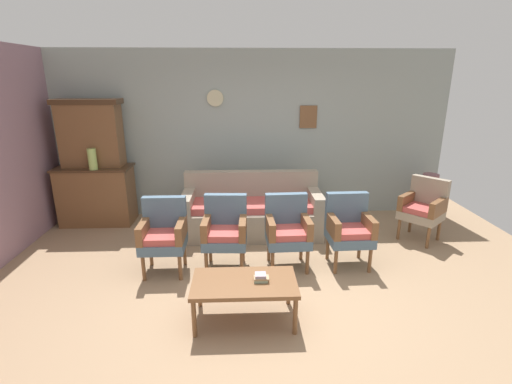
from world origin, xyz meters
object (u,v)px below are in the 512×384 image
at_px(side_cabinet, 97,195).
at_px(wingback_chair_by_fireplace, 423,207).
at_px(floral_couch, 252,213).
at_px(armchair_near_cabinet, 287,228).
at_px(vase_on_cabinet, 92,159).
at_px(coffee_table, 244,285).
at_px(armchair_row_middle, 349,227).
at_px(armchair_by_doorway, 225,229).
at_px(armchair_near_couch_end, 164,233).
at_px(floor_vase_by_wall, 428,197).
at_px(book_stack_on_table, 261,278).

xyz_separation_m(side_cabinet, wingback_chair_by_fireplace, (4.91, -0.85, 0.03)).
distance_m(floral_couch, wingback_chair_by_fireplace, 2.48).
bearing_deg(armchair_near_cabinet, vase_on_cabinet, 153.56).
distance_m(side_cabinet, coffee_table, 3.52).
height_order(armchair_near_cabinet, armchair_row_middle, same).
bearing_deg(vase_on_cabinet, side_cabinet, 112.46).
bearing_deg(armchair_by_doorway, armchair_near_cabinet, -0.32).
bearing_deg(armchair_by_doorway, armchair_near_couch_end, -174.73).
height_order(armchair_near_cabinet, coffee_table, armchair_near_cabinet).
height_order(armchair_near_cabinet, wingback_chair_by_fireplace, same).
height_order(armchair_near_couch_end, armchair_row_middle, same).
distance_m(vase_on_cabinet, armchair_near_couch_end, 2.04).
xyz_separation_m(floral_couch, armchair_by_doorway, (-0.36, -1.04, 0.17)).
relative_size(armchair_near_couch_end, armchair_row_middle, 1.00).
relative_size(armchair_near_couch_end, armchair_by_doorway, 1.00).
bearing_deg(armchair_near_couch_end, side_cabinet, 130.14).
bearing_deg(armchair_row_middle, floor_vase_by_wall, 40.09).
bearing_deg(armchair_by_doorway, side_cabinet, 143.41).
bearing_deg(floor_vase_by_wall, wingback_chair_by_fireplace, -121.10).
relative_size(side_cabinet, armchair_near_cabinet, 1.28).
bearing_deg(vase_on_cabinet, armchair_by_doorway, -34.30).
bearing_deg(armchair_near_cabinet, side_cabinet, 151.36).
xyz_separation_m(armchair_by_doorway, coffee_table, (0.22, -1.08, -0.12)).
bearing_deg(vase_on_cabinet, book_stack_on_table, -45.64).
relative_size(side_cabinet, armchair_row_middle, 1.28).
bearing_deg(floor_vase_by_wall, coffee_table, -140.06).
xyz_separation_m(armchair_row_middle, book_stack_on_table, (-1.15, -1.09, -0.05)).
bearing_deg(armchair_near_cabinet, floor_vase_by_wall, 30.46).
height_order(vase_on_cabinet, book_stack_on_table, vase_on_cabinet).
relative_size(vase_on_cabinet, book_stack_on_table, 2.26).
relative_size(armchair_near_cabinet, coffee_table, 0.90).
height_order(book_stack_on_table, floor_vase_by_wall, floor_vase_by_wall).
distance_m(wingback_chair_by_fireplace, book_stack_on_table, 3.02).
relative_size(armchair_row_middle, floor_vase_by_wall, 1.16).
relative_size(armchair_near_couch_end, armchair_near_cabinet, 1.00).
bearing_deg(wingback_chair_by_fireplace, side_cabinet, 170.18).
height_order(armchair_by_doorway, wingback_chair_by_fireplace, same).
relative_size(wingback_chair_by_fireplace, book_stack_on_table, 6.32).
bearing_deg(wingback_chair_by_fireplace, armchair_row_middle, -151.07).
bearing_deg(coffee_table, armchair_row_middle, 39.73).
bearing_deg(book_stack_on_table, coffee_table, -179.56).
distance_m(floral_couch, armchair_near_couch_end, 1.56).
height_order(coffee_table, book_stack_on_table, book_stack_on_table).
bearing_deg(wingback_chair_by_fireplace, book_stack_on_table, -143.58).
height_order(wingback_chair_by_fireplace, floor_vase_by_wall, wingback_chair_by_fireplace).
bearing_deg(book_stack_on_table, floral_couch, 90.55).
relative_size(armchair_near_cabinet, book_stack_on_table, 6.32).
bearing_deg(side_cabinet, coffee_table, -48.63).
bearing_deg(armchair_near_cabinet, armchair_row_middle, 0.84).
relative_size(armchair_row_middle, coffee_table, 0.90).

